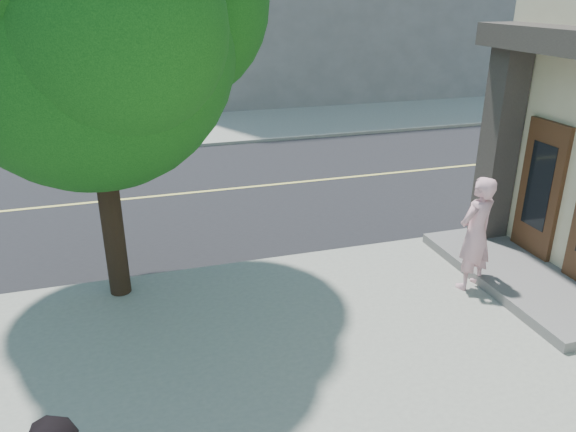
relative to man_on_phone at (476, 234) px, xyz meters
name	(u,v)px	position (x,y,z in m)	size (l,w,h in m)	color
road_ew	(16,210)	(-8.24, 6.59, -1.13)	(140.00, 9.00, 0.01)	black
sidewalk_ne	(312,81)	(5.26, 23.59, -1.07)	(29.00, 25.00, 0.12)	gray
man_on_phone	(476,234)	(0.00, 0.00, 0.00)	(0.74, 0.49, 2.03)	#DB9EA8
street_tree	(93,9)	(-5.76, 1.60, 3.58)	(5.37, 4.88, 7.12)	black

